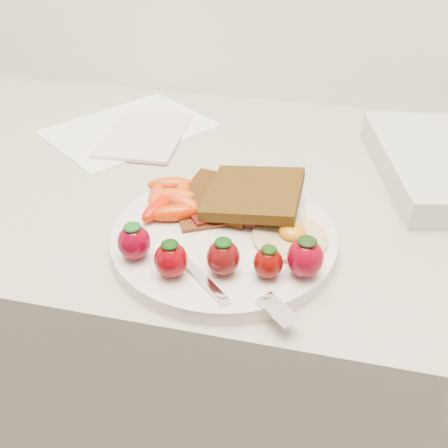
# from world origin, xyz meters

# --- Properties ---
(counter) EXTENTS (2.00, 0.60, 0.90)m
(counter) POSITION_xyz_m (0.00, 1.70, 0.45)
(counter) COLOR gray
(counter) RESTS_ON ground
(plate) EXTENTS (0.27, 0.27, 0.02)m
(plate) POSITION_xyz_m (0.01, 1.55, 0.91)
(plate) COLOR beige
(plate) RESTS_ON counter
(toast_lower) EXTENTS (0.11, 0.11, 0.01)m
(toast_lower) POSITION_xyz_m (-0.01, 1.61, 0.93)
(toast_lower) COLOR black
(toast_lower) RESTS_ON plate
(toast_upper) EXTENTS (0.12, 0.12, 0.03)m
(toast_upper) POSITION_xyz_m (0.03, 1.60, 0.94)
(toast_upper) COLOR black
(toast_upper) RESTS_ON toast_lower
(fried_egg) EXTENTS (0.11, 0.11, 0.02)m
(fried_egg) POSITION_xyz_m (0.09, 1.55, 0.92)
(fried_egg) COLOR beige
(fried_egg) RESTS_ON plate
(bacon_strips) EXTENTS (0.10, 0.08, 0.01)m
(bacon_strips) POSITION_xyz_m (0.00, 1.57, 0.92)
(bacon_strips) COLOR black
(bacon_strips) RESTS_ON plate
(baby_carrots) EXTENTS (0.09, 0.11, 0.02)m
(baby_carrots) POSITION_xyz_m (-0.07, 1.58, 0.93)
(baby_carrots) COLOR #E24600
(baby_carrots) RESTS_ON plate
(strawberries) EXTENTS (0.22, 0.07, 0.05)m
(strawberries) POSITION_xyz_m (0.02, 1.48, 0.94)
(strawberries) COLOR #680012
(strawberries) RESTS_ON plate
(fork) EXTENTS (0.15, 0.09, 0.00)m
(fork) POSITION_xyz_m (0.04, 1.45, 0.92)
(fork) COLOR white
(fork) RESTS_ON plate
(paper_sheet) EXTENTS (0.31, 0.32, 0.00)m
(paper_sheet) POSITION_xyz_m (-0.22, 1.82, 0.90)
(paper_sheet) COLOR white
(paper_sheet) RESTS_ON counter
(notepad) EXTENTS (0.13, 0.19, 0.01)m
(notepad) POSITION_xyz_m (-0.18, 1.79, 0.91)
(notepad) COLOR #F2C5CC
(notepad) RESTS_ON paper_sheet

